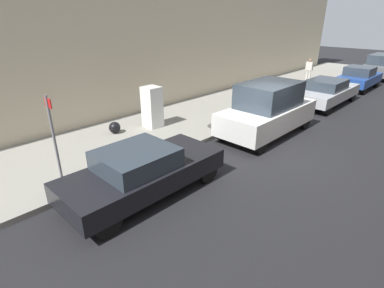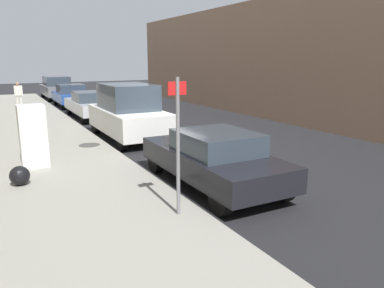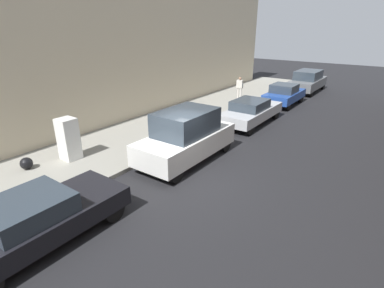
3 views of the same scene
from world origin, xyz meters
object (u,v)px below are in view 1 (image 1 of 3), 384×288
at_px(pedestrian_walking_far, 309,69).
at_px(trash_bag, 115,127).
at_px(discarded_refrigerator, 152,107).
at_px(parked_sedan_dark, 143,171).
at_px(parked_sedan_silver, 327,92).
at_px(street_sign_post, 54,138).
at_px(parked_suv_gray, 382,66).
at_px(parked_van_white, 268,110).
at_px(parked_hatchback_blue, 359,77).

bearing_deg(pedestrian_walking_far, trash_bag, 72.61).
distance_m(discarded_refrigerator, pedestrian_walking_far, 13.60).
xyz_separation_m(trash_bag, parked_sedan_dark, (4.20, -1.79, 0.32)).
bearing_deg(parked_sedan_silver, street_sign_post, -96.92).
height_order(discarded_refrigerator, trash_bag, discarded_refrigerator).
bearing_deg(trash_bag, parked_sedan_silver, 68.24).
relative_size(discarded_refrigerator, parked_suv_gray, 0.35).
distance_m(pedestrian_walking_far, parked_van_white, 11.12).
xyz_separation_m(street_sign_post, parked_hatchback_blue, (1.67, 19.10, -0.86)).
bearing_deg(parked_van_white, parked_hatchback_blue, 90.00).
bearing_deg(trash_bag, street_sign_post, -52.28).
relative_size(street_sign_post, pedestrian_walking_far, 1.66).
xyz_separation_m(discarded_refrigerator, parked_suv_gray, (3.70, 19.72, -0.11)).
relative_size(trash_bag, parked_sedan_silver, 0.10).
height_order(discarded_refrigerator, parked_van_white, parked_van_white).
relative_size(street_sign_post, parked_van_white, 0.56).
xyz_separation_m(parked_sedan_dark, parked_sedan_silver, (0.00, 12.31, 0.02)).
xyz_separation_m(discarded_refrigerator, parked_sedan_dark, (3.70, -3.34, -0.30)).
bearing_deg(parked_sedan_dark, pedestrian_walking_far, 100.41).
relative_size(street_sign_post, parked_sedan_dark, 0.58).
distance_m(street_sign_post, parked_van_white, 7.93).
relative_size(parked_sedan_dark, parked_suv_gray, 0.92).
bearing_deg(parked_van_white, discarded_refrigerator, -141.78).
relative_size(street_sign_post, parked_hatchback_blue, 0.66).
distance_m(street_sign_post, parked_sedan_silver, 13.92).
bearing_deg(trash_bag, discarded_refrigerator, 72.07).
height_order(discarded_refrigerator, pedestrian_walking_far, discarded_refrigerator).
relative_size(street_sign_post, parked_suv_gray, 0.53).
relative_size(parked_van_white, parked_hatchback_blue, 1.17).
distance_m(trash_bag, parked_van_white, 6.16).
distance_m(trash_bag, parked_hatchback_blue, 16.39).
xyz_separation_m(discarded_refrigerator, street_sign_post, (2.02, -4.82, 0.60)).
distance_m(parked_sedan_silver, parked_hatchback_blue, 5.31).
xyz_separation_m(parked_sedan_dark, parked_suv_gray, (0.00, 23.06, 0.18)).
relative_size(discarded_refrigerator, parked_sedan_silver, 0.36).
bearing_deg(parked_sedan_silver, trash_bag, -111.76).
distance_m(parked_sedan_dark, parked_hatchback_blue, 17.62).
bearing_deg(pedestrian_walking_far, parked_sedan_dark, 87.14).
bearing_deg(parked_hatchback_blue, trash_bag, -104.85).
xyz_separation_m(trash_bag, pedestrian_walking_far, (1.09, 15.14, 0.66)).
relative_size(street_sign_post, parked_sedan_silver, 0.54).
xyz_separation_m(street_sign_post, pedestrian_walking_far, (-1.43, 18.41, -0.56)).
height_order(pedestrian_walking_far, parked_sedan_dark, pedestrian_walking_far).
height_order(street_sign_post, parked_suv_gray, street_sign_post).
height_order(pedestrian_walking_far, parked_suv_gray, parked_suv_gray).
bearing_deg(pedestrian_walking_far, parked_van_white, 92.97).
xyz_separation_m(pedestrian_walking_far, parked_sedan_dark, (3.11, -16.93, -0.34)).
height_order(trash_bag, pedestrian_walking_far, pedestrian_walking_far).
distance_m(pedestrian_walking_far, parked_hatchback_blue, 3.20).
height_order(parked_sedan_silver, parked_suv_gray, parked_suv_gray).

